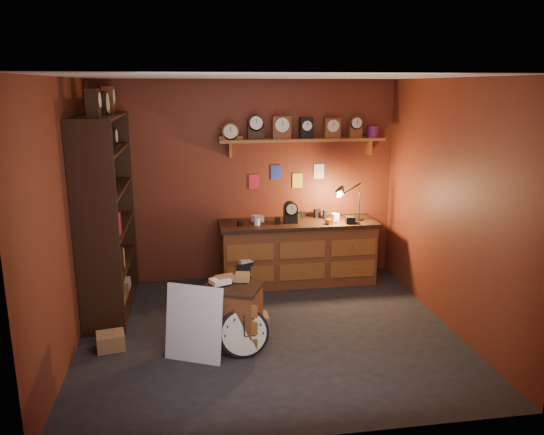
{
  "coord_description": "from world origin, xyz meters",
  "views": [
    {
      "loc": [
        -0.8,
        -5.24,
        2.62
      ],
      "look_at": [
        0.09,
        0.35,
        1.2
      ],
      "focal_mm": 35.0,
      "sensor_mm": 36.0,
      "label": 1
    }
  ],
  "objects_px": {
    "shelving_unit": "(103,207)",
    "low_cabinet": "(233,312)",
    "big_round_clock": "(244,333)",
    "workbench": "(298,249)"
  },
  "relations": [
    {
      "from": "low_cabinet",
      "to": "big_round_clock",
      "type": "bearing_deg",
      "value": -47.07
    },
    {
      "from": "shelving_unit",
      "to": "low_cabinet",
      "type": "xyz_separation_m",
      "value": [
        1.38,
        -1.19,
        -0.9
      ]
    },
    {
      "from": "low_cabinet",
      "to": "big_round_clock",
      "type": "height_order",
      "value": "low_cabinet"
    },
    {
      "from": "workbench",
      "to": "big_round_clock",
      "type": "bearing_deg",
      "value": -116.04
    },
    {
      "from": "shelving_unit",
      "to": "workbench",
      "type": "distance_m",
      "value": 2.59
    },
    {
      "from": "shelving_unit",
      "to": "big_round_clock",
      "type": "bearing_deg",
      "value": -44.29
    },
    {
      "from": "shelving_unit",
      "to": "big_round_clock",
      "type": "xyz_separation_m",
      "value": [
        1.47,
        -1.44,
        -1.01
      ]
    },
    {
      "from": "low_cabinet",
      "to": "big_round_clock",
      "type": "relative_size",
      "value": 1.47
    },
    {
      "from": "workbench",
      "to": "low_cabinet",
      "type": "bearing_deg",
      "value": -121.53
    },
    {
      "from": "workbench",
      "to": "big_round_clock",
      "type": "relative_size",
      "value": 4.18
    }
  ]
}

